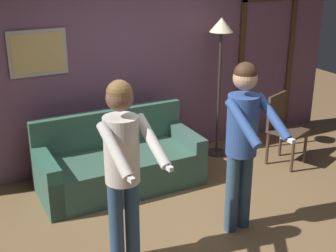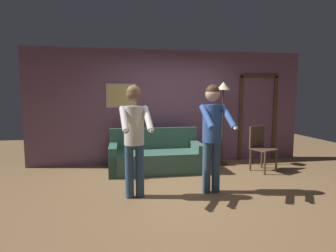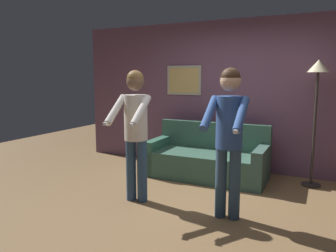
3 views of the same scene
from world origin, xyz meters
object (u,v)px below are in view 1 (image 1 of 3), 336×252
at_px(couch, 119,164).
at_px(dining_chair_distant, 282,125).
at_px(torchiere_lamp, 221,44).
at_px(person_standing_right, 243,133).
at_px(person_standing_left, 123,159).

xyz_separation_m(couch, dining_chair_distant, (2.16, -0.34, 0.25)).
xyz_separation_m(torchiere_lamp, person_standing_right, (-0.82, -1.69, -0.48)).
relative_size(couch, person_standing_left, 1.11).
relative_size(couch, dining_chair_distant, 2.05).
height_order(torchiere_lamp, person_standing_left, torchiere_lamp).
distance_m(person_standing_left, dining_chair_distant, 2.91).
xyz_separation_m(person_standing_right, dining_chair_distant, (1.43, 1.08, -0.52)).
distance_m(couch, person_standing_left, 1.68).
height_order(torchiere_lamp, person_standing_right, torchiere_lamp).
bearing_deg(person_standing_right, torchiere_lamp, 64.03).
bearing_deg(couch, person_standing_left, -108.99).
relative_size(person_standing_left, person_standing_right, 0.99).
xyz_separation_m(torchiere_lamp, dining_chair_distant, (0.60, -0.61, -1.00)).
bearing_deg(dining_chair_distant, person_standing_left, -157.80).
bearing_deg(dining_chair_distant, torchiere_lamp, 134.56).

